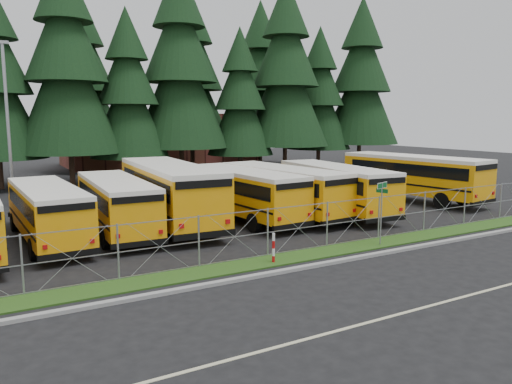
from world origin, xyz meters
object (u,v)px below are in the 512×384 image
bus_east (408,178)px  bus_1 (47,214)px  bus_2 (115,206)px  bus_4 (239,195)px  light_standard (8,119)px  bus_6 (332,189)px  bus_5 (279,191)px  street_sign (382,200)px  bus_3 (168,194)px  striped_bollard (273,248)px

bus_east → bus_1: bearing=172.2°
bus_2 → bus_4: 6.74m
bus_2 → light_standard: 11.78m
bus_6 → light_standard: size_ratio=1.06×
bus_6 → bus_5: bearing=171.3°
bus_4 → bus_5: size_ratio=0.98×
bus_east → light_standard: bearing=147.7°
light_standard → bus_2: bearing=-70.0°
bus_1 → street_sign: bearing=-34.9°
street_sign → light_standard: size_ratio=0.28×
bus_4 → street_sign: (2.64, -8.16, 0.65)m
bus_6 → light_standard: light_standard is taller
bus_4 → bus_3: bearing=163.8°
bus_4 → bus_east: bus_east is taller
bus_east → bus_6: bearing=179.6°
bus_5 → light_standard: light_standard is taller
bus_3 → street_sign: bearing=-50.3°
bus_3 → striped_bollard: bus_3 is taller
bus_2 → bus_3: bearing=14.9°
bus_3 → bus_1: bearing=-167.4°
striped_bollard → bus_2: bearing=115.3°
bus_1 → striped_bollard: bus_1 is taller
bus_6 → striped_bollard: size_ratio=8.93×
bus_5 → striped_bollard: bearing=-129.5°
bus_4 → street_sign: street_sign is taller
bus_1 → bus_east: bus_east is taller
bus_5 → striped_bollard: 9.50m
bus_4 → light_standard: 15.44m
bus_2 → bus_5: 9.18m
bus_2 → bus_4: size_ratio=0.96×
bus_5 → bus_3: bearing=164.9°
bus_east → light_standard: size_ratio=1.15×
bus_2 → bus_5: bearing=0.2°
bus_1 → bus_6: (15.50, -0.89, 0.11)m
bus_4 → light_standard: light_standard is taller
light_standard → street_sign: bearing=-54.9°
bus_4 → bus_5: bearing=-9.5°
bus_1 → street_sign: 14.90m
bus_east → light_standard: (-23.37, 10.60, 3.97)m
striped_bollard → bus_1: bearing=131.5°
bus_2 → striped_bollard: 9.19m
bus_5 → bus_east: 10.44m
street_sign → light_standard: light_standard is taller
bus_2 → bus_6: bearing=-2.8°
bus_4 → bus_6: (5.61, -1.02, 0.02)m
bus_3 → light_standard: size_ratio=1.20×
bus_3 → bus_6: bearing=-7.1°
bus_2 → bus_east: bearing=2.0°
bus_east → light_standard: light_standard is taller
bus_east → striped_bollard: bus_east is taller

